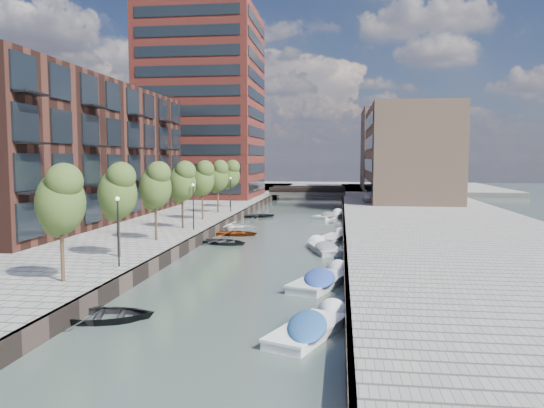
% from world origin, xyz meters
% --- Properties ---
extents(water, '(300.00, 300.00, 0.00)m').
position_xyz_m(water, '(0.00, 40.00, 0.00)').
color(water, '#38473F').
rests_on(water, ground).
extents(quay_left, '(60.00, 140.00, 1.00)m').
position_xyz_m(quay_left, '(-36.00, 40.00, 0.50)').
color(quay_left, gray).
rests_on(quay_left, ground).
extents(quay_right, '(20.00, 140.00, 1.00)m').
position_xyz_m(quay_right, '(16.00, 40.00, 0.50)').
color(quay_right, gray).
rests_on(quay_right, ground).
extents(quay_wall_left, '(0.25, 140.00, 1.00)m').
position_xyz_m(quay_wall_left, '(-6.10, 40.00, 0.50)').
color(quay_wall_left, '#332823').
rests_on(quay_wall_left, ground).
extents(quay_wall_right, '(0.25, 140.00, 1.00)m').
position_xyz_m(quay_wall_right, '(6.10, 40.00, 0.50)').
color(quay_wall_right, '#332823').
rests_on(quay_wall_right, ground).
extents(far_closure, '(80.00, 40.00, 1.00)m').
position_xyz_m(far_closure, '(0.00, 100.00, 0.50)').
color(far_closure, gray).
rests_on(far_closure, ground).
extents(apartment_block, '(8.00, 38.00, 14.00)m').
position_xyz_m(apartment_block, '(-20.00, 30.00, 8.00)').
color(apartment_block, '#321913').
rests_on(apartment_block, quay_left).
extents(tower, '(18.00, 18.00, 30.00)m').
position_xyz_m(tower, '(-17.00, 65.00, 16.00)').
color(tower, maroon).
rests_on(tower, quay_left).
extents(tan_block_near, '(12.00, 25.00, 14.00)m').
position_xyz_m(tan_block_near, '(16.00, 62.00, 8.00)').
color(tan_block_near, '#93715A').
rests_on(tan_block_near, quay_right).
extents(tan_block_far, '(12.00, 20.00, 16.00)m').
position_xyz_m(tan_block_far, '(16.00, 88.00, 9.00)').
color(tan_block_far, '#93715A').
rests_on(tan_block_far, quay_right).
extents(bridge, '(13.00, 6.00, 1.30)m').
position_xyz_m(bridge, '(0.00, 72.00, 1.39)').
color(bridge, gray).
rests_on(bridge, ground).
extents(tree_0, '(2.50, 2.50, 5.95)m').
position_xyz_m(tree_0, '(-8.50, 4.00, 5.31)').
color(tree_0, '#382619').
rests_on(tree_0, quay_left).
extents(tree_1, '(2.50, 2.50, 5.95)m').
position_xyz_m(tree_1, '(-8.50, 11.00, 5.31)').
color(tree_1, '#382619').
rests_on(tree_1, quay_left).
extents(tree_2, '(2.50, 2.50, 5.95)m').
position_xyz_m(tree_2, '(-8.50, 18.00, 5.31)').
color(tree_2, '#382619').
rests_on(tree_2, quay_left).
extents(tree_3, '(2.50, 2.50, 5.95)m').
position_xyz_m(tree_3, '(-8.50, 25.00, 5.31)').
color(tree_3, '#382619').
rests_on(tree_3, quay_left).
extents(tree_4, '(2.50, 2.50, 5.95)m').
position_xyz_m(tree_4, '(-8.50, 32.00, 5.31)').
color(tree_4, '#382619').
rests_on(tree_4, quay_left).
extents(tree_5, '(2.50, 2.50, 5.95)m').
position_xyz_m(tree_5, '(-8.50, 39.00, 5.31)').
color(tree_5, '#382619').
rests_on(tree_5, quay_left).
extents(tree_6, '(2.50, 2.50, 5.95)m').
position_xyz_m(tree_6, '(-8.50, 46.00, 5.31)').
color(tree_6, '#382619').
rests_on(tree_6, quay_left).
extents(lamp_0, '(0.24, 0.24, 4.12)m').
position_xyz_m(lamp_0, '(-7.20, 8.00, 3.51)').
color(lamp_0, black).
rests_on(lamp_0, quay_left).
extents(lamp_1, '(0.24, 0.24, 4.12)m').
position_xyz_m(lamp_1, '(-7.20, 24.00, 3.51)').
color(lamp_1, black).
rests_on(lamp_1, quay_left).
extents(lamp_2, '(0.24, 0.24, 4.12)m').
position_xyz_m(lamp_2, '(-7.20, 40.00, 3.51)').
color(lamp_2, black).
rests_on(lamp_2, quay_left).
extents(sloop_0, '(5.18, 4.22, 0.94)m').
position_xyz_m(sloop_0, '(-4.90, 1.00, 0.00)').
color(sloop_0, black).
rests_on(sloop_0, ground).
extents(sloop_1, '(4.86, 4.01, 0.88)m').
position_xyz_m(sloop_1, '(-4.21, 22.65, 0.00)').
color(sloop_1, '#232426').
rests_on(sloop_1, ground).
extents(sloop_2, '(4.58, 3.44, 0.90)m').
position_xyz_m(sloop_2, '(-4.24, 27.89, 0.00)').
color(sloop_2, maroon).
rests_on(sloop_2, ground).
extents(sloop_3, '(5.31, 3.97, 1.05)m').
position_xyz_m(sloop_3, '(-5.19, 31.63, 0.00)').
color(sloop_3, white).
rests_on(sloop_3, ground).
extents(sloop_4, '(5.09, 4.48, 0.87)m').
position_xyz_m(sloop_4, '(-4.36, 43.36, 0.00)').
color(sloop_4, black).
rests_on(sloop_4, ground).
extents(motorboat_0, '(3.60, 5.49, 1.73)m').
position_xyz_m(motorboat_0, '(4.61, 0.46, 0.21)').
color(motorboat_0, white).
rests_on(motorboat_0, ground).
extents(motorboat_1, '(3.17, 5.43, 1.71)m').
position_xyz_m(motorboat_1, '(4.43, 20.44, 0.21)').
color(motorboat_1, beige).
rests_on(motorboat_1, ground).
extents(motorboat_2, '(3.05, 5.01, 1.58)m').
position_xyz_m(motorboat_2, '(5.19, 26.56, 0.09)').
color(motorboat_2, silver).
rests_on(motorboat_2, ground).
extents(motorboat_3, '(3.83, 5.98, 1.89)m').
position_xyz_m(motorboat_3, '(4.78, 9.16, 0.23)').
color(motorboat_3, silver).
rests_on(motorboat_3, ground).
extents(motorboat_4, '(3.96, 5.71, 1.81)m').
position_xyz_m(motorboat_4, '(4.42, 43.52, 0.22)').
color(motorboat_4, silver).
rests_on(motorboat_4, ground).
extents(car, '(1.74, 4.03, 1.36)m').
position_xyz_m(car, '(9.78, 56.55, 1.68)').
color(car, silver).
rests_on(car, quay_right).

